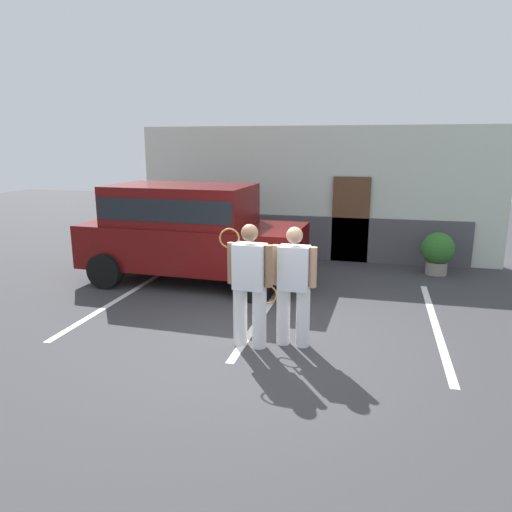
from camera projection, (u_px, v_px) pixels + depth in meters
The scene contains 9 objects.
ground_plane at pixel (260, 345), 7.05m from camera, with size 40.00×40.00×0.00m, color #38383A.
parking_stripe_0 at pixel (121, 298), 9.20m from camera, with size 0.12×4.40×0.01m, color silver.
parking_stripe_1 at pixel (266, 310), 8.53m from camera, with size 0.12×4.40×0.01m, color silver.
parking_stripe_2 at pixel (435, 324), 7.86m from camera, with size 0.12×4.40×0.01m, color silver.
house_frontage at pixel (314, 197), 12.09m from camera, with size 9.03×0.40×3.30m.
parked_suv at pixel (188, 228), 10.07m from camera, with size 4.66×2.29×2.05m.
tennis_player_man at pixel (250, 284), 6.81m from camera, with size 0.80×0.31×1.81m.
tennis_player_woman at pixel (293, 285), 6.86m from camera, with size 0.91×0.29×1.76m.
potted_plant_by_porch at pixel (438, 251), 10.74m from camera, with size 0.73×0.73×0.96m.
Camera 1 is at (1.53, -6.38, 2.90)m, focal length 33.67 mm.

